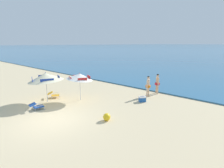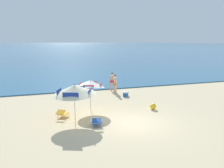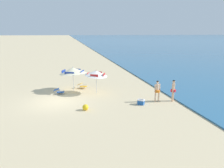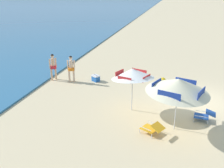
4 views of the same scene
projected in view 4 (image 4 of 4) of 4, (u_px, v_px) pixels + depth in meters
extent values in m
plane|color=#D1BA8E|center=(201.00, 101.00, 12.78)|extent=(800.00, 800.00, 0.00)
cylinder|color=silver|center=(176.00, 105.00, 9.79)|extent=(0.04, 0.04, 2.17)
cone|color=beige|center=(178.00, 86.00, 9.52)|extent=(3.55, 3.54, 0.75)
cube|color=navy|center=(157.00, 84.00, 10.04)|extent=(0.83, 0.38, 0.31)
cube|color=navy|center=(169.00, 96.00, 8.87)|extent=(0.38, 0.83, 0.31)
cube|color=navy|center=(201.00, 94.00, 9.08)|extent=(0.83, 0.38, 0.31)
cube|color=navy|center=(186.00, 82.00, 10.26)|extent=(0.38, 0.83, 0.31)
sphere|color=navy|center=(179.00, 78.00, 9.42)|extent=(0.06, 0.06, 0.06)
cylinder|color=silver|center=(132.00, 90.00, 11.49)|extent=(0.04, 0.04, 2.05)
cone|color=white|center=(133.00, 73.00, 11.22)|extent=(2.80, 2.80, 0.65)
cube|color=red|center=(120.00, 73.00, 11.63)|extent=(0.66, 0.31, 0.24)
cube|color=red|center=(124.00, 80.00, 10.71)|extent=(0.31, 0.66, 0.24)
cube|color=red|center=(146.00, 78.00, 10.88)|extent=(0.66, 0.31, 0.24)
cube|color=red|center=(140.00, 72.00, 11.80)|extent=(0.31, 0.66, 0.24)
sphere|color=red|center=(133.00, 68.00, 11.14)|extent=(0.06, 0.06, 0.06)
cube|color=#1E4799|center=(201.00, 116.00, 10.77)|extent=(0.61, 0.68, 0.04)
cube|color=#1E4799|center=(211.00, 113.00, 10.57)|extent=(0.56, 0.49, 0.16)
cylinder|color=silver|center=(194.00, 120.00, 10.69)|extent=(0.03, 0.03, 0.18)
cylinder|color=silver|center=(195.00, 115.00, 11.12)|extent=(0.03, 0.03, 0.18)
cylinder|color=silver|center=(208.00, 122.00, 10.49)|extent=(0.03, 0.03, 0.18)
cylinder|color=silver|center=(208.00, 117.00, 10.92)|extent=(0.03, 0.03, 0.18)
cylinder|color=silver|center=(201.00, 117.00, 10.48)|extent=(0.11, 0.54, 0.02)
cylinder|color=silver|center=(202.00, 111.00, 10.97)|extent=(0.11, 0.54, 0.02)
cube|color=gold|center=(149.00, 129.00, 9.77)|extent=(0.76, 0.78, 0.04)
cube|color=gold|center=(158.00, 127.00, 9.45)|extent=(0.63, 0.60, 0.20)
cylinder|color=silver|center=(140.00, 131.00, 9.82)|extent=(0.03, 0.03, 0.18)
cylinder|color=silver|center=(147.00, 126.00, 10.16)|extent=(0.03, 0.03, 0.18)
cylinder|color=silver|center=(152.00, 136.00, 9.45)|extent=(0.03, 0.03, 0.18)
cylinder|color=silver|center=(159.00, 131.00, 9.79)|extent=(0.03, 0.03, 0.18)
cylinder|color=silver|center=(145.00, 128.00, 9.53)|extent=(0.30, 0.47, 0.02)
cylinder|color=silver|center=(154.00, 123.00, 9.92)|extent=(0.30, 0.47, 0.02)
cylinder|color=beige|center=(69.00, 75.00, 15.61)|extent=(0.12, 0.12, 0.82)
cylinder|color=beige|center=(74.00, 76.00, 15.59)|extent=(0.12, 0.12, 0.82)
cylinder|color=orange|center=(71.00, 69.00, 15.45)|extent=(0.41, 0.41, 0.17)
cylinder|color=beige|center=(71.00, 65.00, 15.36)|extent=(0.23, 0.23, 0.58)
cylinder|color=beige|center=(68.00, 65.00, 15.39)|extent=(0.09, 0.09, 0.62)
cylinder|color=beige|center=(74.00, 65.00, 15.35)|extent=(0.09, 0.09, 0.62)
sphere|color=beige|center=(71.00, 58.00, 15.22)|extent=(0.22, 0.22, 0.22)
sphere|color=black|center=(71.00, 58.00, 15.21)|extent=(0.21, 0.21, 0.21)
cylinder|color=#D8A87F|center=(52.00, 74.00, 15.89)|extent=(0.12, 0.12, 0.83)
cylinder|color=#D8A87F|center=(56.00, 73.00, 16.06)|extent=(0.12, 0.12, 0.83)
cylinder|color=red|center=(53.00, 67.00, 15.83)|extent=(0.42, 0.42, 0.17)
cylinder|color=#D8A87F|center=(53.00, 63.00, 15.74)|extent=(0.23, 0.23, 0.59)
cylinder|color=#D8A87F|center=(50.00, 64.00, 15.62)|extent=(0.09, 0.09, 0.63)
cylinder|color=#D8A87F|center=(56.00, 63.00, 15.86)|extent=(0.09, 0.09, 0.63)
sphere|color=#D8A87F|center=(52.00, 56.00, 15.59)|extent=(0.23, 0.23, 0.23)
sphere|color=black|center=(52.00, 56.00, 15.58)|extent=(0.21, 0.21, 0.21)
cube|color=#1E56A8|center=(96.00, 79.00, 15.79)|extent=(0.56, 0.59, 0.32)
cube|color=white|center=(96.00, 76.00, 15.72)|extent=(0.58, 0.61, 0.08)
cylinder|color=black|center=(96.00, 75.00, 15.70)|extent=(0.23, 0.28, 0.02)
sphere|color=yellow|center=(162.00, 81.00, 15.25)|extent=(0.42, 0.42, 0.42)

